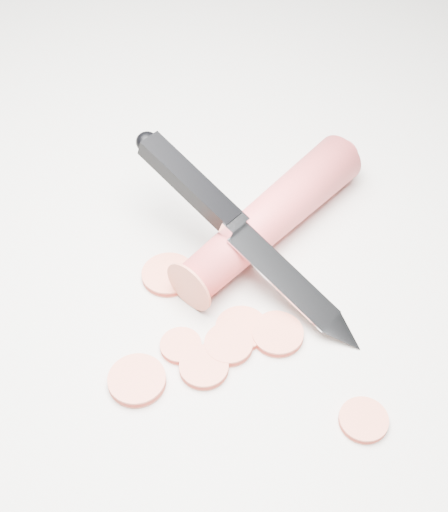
% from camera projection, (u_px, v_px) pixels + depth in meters
% --- Properties ---
extents(ground, '(2.40, 2.40, 0.00)m').
position_uv_depth(ground, '(257.00, 300.00, 0.54)').
color(ground, beige).
rests_on(ground, ground).
extents(carrot, '(0.10, 0.19, 0.04)m').
position_uv_depth(carrot, '(271.00, 217.00, 0.57)').
color(carrot, '#DD4145').
rests_on(carrot, ground).
extents(carrot_slice_0, '(0.04, 0.04, 0.01)m').
position_uv_depth(carrot_slice_0, '(137.00, 380.00, 0.49)').
color(carrot_slice_0, '#DE674B').
rests_on(carrot_slice_0, ground).
extents(carrot_slice_1, '(0.03, 0.03, 0.01)m').
position_uv_depth(carrot_slice_1, '(204.00, 367.00, 0.50)').
color(carrot_slice_1, '#DE674B').
rests_on(carrot_slice_1, ground).
extents(carrot_slice_2, '(0.04, 0.04, 0.01)m').
position_uv_depth(carrot_slice_2, '(241.00, 329.00, 0.52)').
color(carrot_slice_2, '#DE674B').
rests_on(carrot_slice_2, ground).
extents(carrot_slice_3, '(0.03, 0.03, 0.01)m').
position_uv_depth(carrot_slice_3, '(229.00, 345.00, 0.51)').
color(carrot_slice_3, '#DE674B').
rests_on(carrot_slice_3, ground).
extents(carrot_slice_4, '(0.03, 0.03, 0.01)m').
position_uv_depth(carrot_slice_4, '(364.00, 420.00, 0.47)').
color(carrot_slice_4, '#DE674B').
rests_on(carrot_slice_4, ground).
extents(carrot_slice_5, '(0.04, 0.04, 0.01)m').
position_uv_depth(carrot_slice_5, '(168.00, 275.00, 0.55)').
color(carrot_slice_5, '#DE674B').
rests_on(carrot_slice_5, ground).
extents(carrot_slice_6, '(0.03, 0.03, 0.01)m').
position_uv_depth(carrot_slice_6, '(181.00, 346.00, 0.51)').
color(carrot_slice_6, '#DE674B').
rests_on(carrot_slice_6, ground).
extents(carrot_slice_7, '(0.03, 0.03, 0.01)m').
position_uv_depth(carrot_slice_7, '(277.00, 330.00, 0.52)').
color(carrot_slice_7, '#DE674B').
rests_on(carrot_slice_7, ground).
extents(carrot_slice_8, '(0.04, 0.04, 0.01)m').
position_uv_depth(carrot_slice_8, '(278.00, 334.00, 0.51)').
color(carrot_slice_8, '#DE674B').
rests_on(carrot_slice_8, ground).
extents(kitchen_knife, '(0.22, 0.10, 0.08)m').
position_uv_depth(kitchen_knife, '(247.00, 234.00, 0.53)').
color(kitchen_knife, silver).
rests_on(kitchen_knife, ground).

